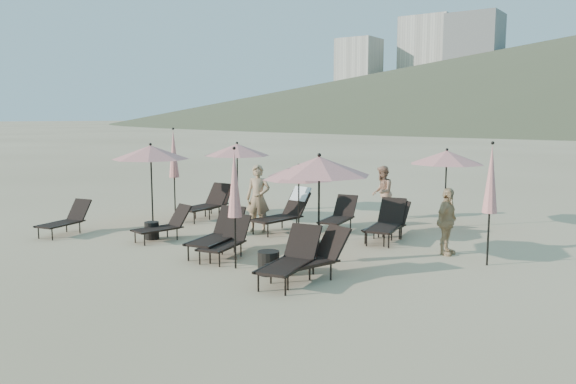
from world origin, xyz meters
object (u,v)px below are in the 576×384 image
Objects in this scene: lounger_4 at (291,258)px; lounger_8 at (285,211)px; umbrella_closed_0 at (235,184)px; lounger_6 at (206,203)px; lounger_11 at (387,222)px; umbrella_open_4 at (447,157)px; beachgoer_c at (447,221)px; lounger_1 at (164,225)px; lounger_3 at (226,240)px; lounger_10 at (388,223)px; lounger_9 at (339,215)px; lounger_0 at (66,219)px; lounger_5 at (312,257)px; lounger_2 at (218,234)px; umbrella_open_3 at (237,150)px; side_table_1 at (269,263)px; beachgoer_b at (382,192)px; umbrella_open_2 at (319,166)px; umbrella_open_1 at (299,173)px; umbrella_closed_2 at (174,154)px; umbrella_open_0 at (151,152)px; lounger_12 at (391,220)px; beachgoer_a at (258,198)px; side_table_0 at (152,230)px.

lounger_4 is 0.93× the size of lounger_8.
lounger_6 is at bearing 139.12° from umbrella_closed_0.
lounger_11 is 0.82× the size of umbrella_open_4.
lounger_6 is 7.77m from beachgoer_c.
lounger_1 is 0.85× the size of lounger_11.
lounger_1 is 0.86× the size of lounger_6.
lounger_10 is (2.19, 3.85, 0.02)m from lounger_3.
lounger_11 reaches higher than lounger_9.
umbrella_closed_0 is (6.04, -0.01, 1.38)m from lounger_0.
lounger_5 reaches higher than lounger_10.
lounger_2 is 6.10m from umbrella_open_3.
side_table_1 is (-1.20, -6.89, -1.79)m from umbrella_open_4.
umbrella_open_2 is at bearing -8.22° from beachgoer_b.
umbrella_open_4 reaches higher than umbrella_open_1.
lounger_8 is 4.76m from umbrella_closed_2.
umbrella_closed_0 reaches higher than beachgoer_c.
lounger_11 is 1.13× the size of beachgoer_b.
lounger_8 is 2.93m from lounger_11.
umbrella_open_4 is (3.50, 3.07, 1.47)m from lounger_8.
lounger_10 is at bearing 19.54° from lounger_0.
lounger_1 is 2.92m from umbrella_open_0.
lounger_1 is at bearing 9.88° from lounger_0.
lounger_1 is at bearing -115.08° from lounger_8.
lounger_12 is at bearing 52.80° from lounger_1.
lounger_6 is at bearing 92.85° from beachgoer_c.
side_table_1 is at bearing 157.04° from lounger_4.
lounger_5 reaches higher than lounger_0.
lounger_12 is (-0.29, 5.17, -0.06)m from lounger_4.
umbrella_closed_0 is 1.65× the size of beachgoer_c.
lounger_5 is at bearing -91.80° from lounger_12.
lounger_10 is at bearing 19.15° from lounger_8.
lounger_9 is at bearing 24.80° from umbrella_open_0.
lounger_9 is 4.90m from umbrella_closed_0.
umbrella_open_4 is at bearing 19.30° from beachgoer_a.
umbrella_open_2 is at bearing 48.08° from umbrella_closed_0.
side_table_0 is 7.46m from beachgoer_c.
umbrella_closed_2 is (-7.51, 4.12, 1.50)m from lounger_4.
lounger_5 is 0.80× the size of umbrella_open_4.
lounger_8 is 1.25× the size of lounger_12.
beachgoer_a reaches higher than side_table_0.
beachgoer_a reaches higher than lounger_3.
lounger_4 is at bearing -4.68° from umbrella_closed_0.
umbrella_closed_0 is (4.60, -5.53, -0.30)m from umbrella_open_3.
lounger_8 is 0.81× the size of umbrella_open_0.
lounger_0 is 6.89m from side_table_1.
lounger_3 is 2.70m from umbrella_open_1.
lounger_2 is 1.91m from umbrella_closed_0.
umbrella_open_0 is 1.20× the size of umbrella_open_1.
lounger_11 is 0.73× the size of umbrella_closed_0.
side_table_0 is (-5.12, -3.46, -0.22)m from lounger_10.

